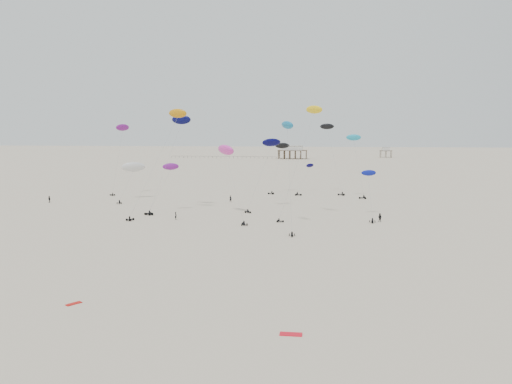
# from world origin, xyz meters

# --- Properties ---
(ground_plane) EXTENTS (900.00, 900.00, 0.00)m
(ground_plane) POSITION_xyz_m (0.00, 200.00, 0.00)
(ground_plane) COLOR beige
(pavilion_main) EXTENTS (21.00, 13.00, 9.80)m
(pavilion_main) POSITION_xyz_m (-10.00, 350.00, 4.22)
(pavilion_main) COLOR brown
(pavilion_main) RESTS_ON ground
(pavilion_small) EXTENTS (9.00, 7.00, 8.00)m
(pavilion_small) POSITION_xyz_m (60.00, 380.00, 3.49)
(pavilion_small) COLOR brown
(pavilion_small) RESTS_ON ground
(pier_fence) EXTENTS (80.20, 0.20, 1.50)m
(pier_fence) POSITION_xyz_m (-62.00, 350.00, 0.77)
(pier_fence) COLOR black
(pier_fence) RESTS_ON ground
(rig_0) EXTENTS (4.34, 13.04, 22.63)m
(rig_0) POSITION_xyz_m (6.99, 84.96, 16.56)
(rig_0) COLOR black
(rig_0) RESTS_ON ground
(rig_1) EXTENTS (6.25, 5.63, 19.06)m
(rig_1) POSITION_xyz_m (23.42, 135.96, 12.89)
(rig_1) COLOR black
(rig_1) RESTS_ON ground
(rig_2) EXTENTS (3.57, 12.85, 14.00)m
(rig_2) POSITION_xyz_m (24.63, 100.47, 6.44)
(rig_2) COLOR black
(rig_2) RESTS_ON ground
(rig_3) EXTENTS (6.49, 9.44, 12.61)m
(rig_3) POSITION_xyz_m (-24.55, 101.45, 7.76)
(rig_3) COLOR black
(rig_3) RESTS_ON ground
(rig_4) EXTENTS (8.43, 12.44, 19.12)m
(rig_4) POSITION_xyz_m (-0.02, 111.03, 14.82)
(rig_4) COLOR black
(rig_4) RESTS_ON ground
(rig_5) EXTENTS (10.65, 17.91, 20.26)m
(rig_5) POSITION_xyz_m (-8.36, 99.21, 13.99)
(rig_5) COLOR black
(rig_5) RESTS_ON ground
(rig_6) EXTENTS (5.25, 7.43, 22.16)m
(rig_6) POSITION_xyz_m (-48.89, 133.33, 18.15)
(rig_6) COLOR black
(rig_6) RESTS_ON ground
(rig_7) EXTENTS (8.82, 14.38, 25.08)m
(rig_7) POSITION_xyz_m (-22.91, 106.55, 19.03)
(rig_7) COLOR black
(rig_7) RESTS_ON ground
(rig_8) EXTENTS (5.88, 13.94, 14.03)m
(rig_8) POSITION_xyz_m (7.67, 143.92, 4.61)
(rig_8) COLOR black
(rig_8) RESTS_ON ground
(rig_9) EXTENTS (6.53, 7.60, 16.37)m
(rig_9) POSITION_xyz_m (-0.15, 144.36, 12.08)
(rig_9) COLOR black
(rig_9) RESTS_ON ground
(rig_10) EXTENTS (10.12, 10.75, 26.34)m
(rig_10) POSITION_xyz_m (10.65, 98.55, 21.08)
(rig_10) COLOR black
(rig_10) RESTS_ON ground
(rig_11) EXTENTS (7.21, 14.60, 13.18)m
(rig_11) POSITION_xyz_m (-41.62, 123.59, 8.64)
(rig_11) COLOR black
(rig_11) RESTS_ON ground
(rig_12) EXTENTS (10.78, 17.17, 27.51)m
(rig_12) POSITION_xyz_m (-22.45, 100.79, 20.36)
(rig_12) COLOR black
(rig_12) RESTS_ON ground
(rig_13) EXTENTS (8.31, 9.61, 22.68)m
(rig_13) POSITION_xyz_m (16.03, 145.66, 15.40)
(rig_13) COLOR black
(rig_13) RESTS_ON ground
(spectator_0) EXTENTS (0.83, 0.90, 2.04)m
(spectator_0) POSITION_xyz_m (-18.76, 91.64, 0.00)
(spectator_0) COLOR black
(spectator_0) RESTS_ON ground
(spectator_1) EXTENTS (1.22, 1.18, 2.20)m
(spectator_1) POSITION_xyz_m (26.47, 95.13, 0.00)
(spectator_1) COLOR black
(spectator_1) RESTS_ON ground
(spectator_2) EXTENTS (1.47, 1.27, 2.19)m
(spectator_2) POSITION_xyz_m (-62.01, 113.21, 0.00)
(spectator_2) COLOR black
(spectator_2) RESTS_ON ground
(spectator_3) EXTENTS (0.96, 0.81, 2.25)m
(spectator_3) POSITION_xyz_m (-11.87, 120.92, 0.00)
(spectator_3) COLOR black
(spectator_3) RESTS_ON ground
(grounded_kite_a) EXTENTS (2.21, 0.93, 0.08)m
(grounded_kite_a) POSITION_xyz_m (11.48, 31.10, 0.00)
(grounded_kite_a) COLOR red
(grounded_kite_a) RESTS_ON ground
(grounded_kite_b) EXTENTS (1.60, 1.88, 0.07)m
(grounded_kite_b) POSITION_xyz_m (-13.84, 36.31, 0.00)
(grounded_kite_b) COLOR red
(grounded_kite_b) RESTS_ON ground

